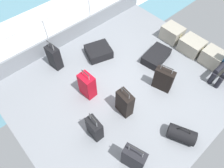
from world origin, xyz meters
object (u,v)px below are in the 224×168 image
at_px(suitcase_0, 156,56).
at_px(suitcase_5, 87,85).
at_px(suitcase_2, 99,51).
at_px(suitcase_4, 134,158).
at_px(cargo_crate_2, 213,57).
at_px(cargo_crate_1, 192,46).
at_px(cargo_crate_0, 172,33).
at_px(suitcase_6, 125,103).
at_px(duffel_bag, 182,134).
at_px(suitcase_3, 95,128).
at_px(suitcase_7, 54,57).
at_px(suitcase_1, 163,79).

height_order(suitcase_0, suitcase_5, suitcase_5).
bearing_deg(suitcase_2, suitcase_4, -27.41).
distance_m(cargo_crate_2, suitcase_5, 3.26).
bearing_deg(cargo_crate_1, cargo_crate_2, 1.30).
relative_size(cargo_crate_0, suitcase_6, 0.74).
xyz_separation_m(suitcase_6, duffel_bag, (1.21, 0.41, -0.17)).
height_order(suitcase_3, duffel_bag, suitcase_3).
bearing_deg(cargo_crate_1, suitcase_3, -87.94).
relative_size(cargo_crate_0, suitcase_0, 0.69).
relative_size(suitcase_2, suitcase_5, 1.02).
xyz_separation_m(suitcase_0, suitcase_7, (-1.56, -2.07, 0.20)).
bearing_deg(suitcase_5, suitcase_4, -11.64).
bearing_deg(suitcase_4, suitcase_7, 174.48).
xyz_separation_m(suitcase_0, duffel_bag, (1.76, -1.28, 0.04)).
bearing_deg(cargo_crate_2, suitcase_5, -115.06).
relative_size(cargo_crate_0, suitcase_4, 0.70).
bearing_deg(cargo_crate_2, suitcase_6, -100.44).
relative_size(cargo_crate_1, duffel_bag, 1.01).
bearing_deg(suitcase_6, cargo_crate_1, 92.81).
xyz_separation_m(suitcase_0, suitcase_2, (-1.14, -1.01, 0.01)).
xyz_separation_m(cargo_crate_1, suitcase_5, (-0.76, -2.94, 0.12)).
bearing_deg(cargo_crate_0, suitcase_4, -62.52).
xyz_separation_m(suitcase_4, suitcase_6, (-0.93, 0.67, 0.01)).
xyz_separation_m(suitcase_4, suitcase_5, (-1.82, 0.37, 0.00)).
xyz_separation_m(suitcase_2, duffel_bag, (2.90, -0.27, 0.03)).
distance_m(suitcase_0, suitcase_1, 0.93).
bearing_deg(cargo_crate_0, suitcase_2, -114.80).
bearing_deg(suitcase_1, cargo_crate_1, 99.89).
bearing_deg(suitcase_3, suitcase_7, 168.30).
relative_size(suitcase_0, suitcase_3, 1.17).
height_order(suitcase_6, suitcase_7, suitcase_7).
bearing_deg(cargo_crate_1, duffel_bag, -58.95).
distance_m(suitcase_6, duffel_bag, 1.29).
bearing_deg(suitcase_0, suitcase_7, -126.99).
distance_m(cargo_crate_1, suitcase_3, 3.46).
height_order(suitcase_0, suitcase_2, suitcase_2).
bearing_deg(suitcase_2, suitcase_0, 41.69).
height_order(suitcase_5, suitcase_6, suitcase_6).
xyz_separation_m(cargo_crate_1, suitcase_0, (-0.42, -0.94, -0.07)).
bearing_deg(suitcase_4, suitcase_6, 144.12).
bearing_deg(suitcase_7, suitcase_4, -5.52).
height_order(suitcase_3, suitcase_4, suitcase_4).
distance_m(suitcase_3, suitcase_4, 0.95).
distance_m(cargo_crate_1, suitcase_0, 1.04).
height_order(suitcase_2, suitcase_5, suitcase_5).
distance_m(suitcase_1, suitcase_2, 1.88).
bearing_deg(suitcase_1, cargo_crate_0, 121.25).
xyz_separation_m(suitcase_2, suitcase_6, (1.69, -0.68, 0.20)).
bearing_deg(suitcase_1, suitcase_3, -94.31).
bearing_deg(duffel_bag, cargo_crate_2, 107.86).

